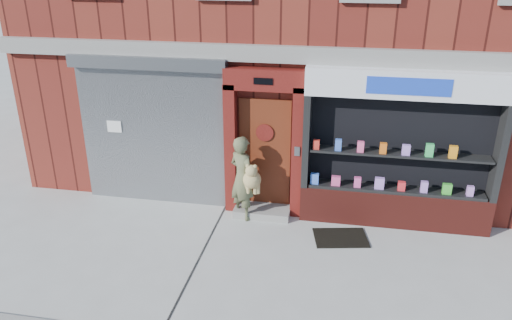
# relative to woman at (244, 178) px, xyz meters

# --- Properties ---
(ground) EXTENTS (80.00, 80.00, 0.00)m
(ground) POSITION_rel_woman_xyz_m (1.09, -1.53, -0.85)
(ground) COLOR #9E9E99
(ground) RESTS_ON ground
(shutter_bay) EXTENTS (3.10, 0.30, 3.04)m
(shutter_bay) POSITION_rel_woman_xyz_m (-1.91, 0.39, 0.87)
(shutter_bay) COLOR gray
(shutter_bay) RESTS_ON ground
(red_door_bay) EXTENTS (1.52, 0.58, 2.90)m
(red_door_bay) POSITION_rel_woman_xyz_m (0.34, 0.33, 0.61)
(red_door_bay) COLOR #4E100D
(red_door_bay) RESTS_ON ground
(pharmacy_bay) EXTENTS (3.50, 0.41, 3.00)m
(pharmacy_bay) POSITION_rel_woman_xyz_m (2.83, 0.28, 0.52)
(pharmacy_bay) COLOR maroon
(pharmacy_bay) RESTS_ON ground
(woman) EXTENTS (0.75, 0.69, 1.68)m
(woman) POSITION_rel_woman_xyz_m (0.00, 0.00, 0.00)
(woman) COLOR brown
(woman) RESTS_ON ground
(doormat) EXTENTS (1.07, 0.84, 0.02)m
(doormat) POSITION_rel_woman_xyz_m (1.90, -0.46, -0.84)
(doormat) COLOR black
(doormat) RESTS_ON ground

